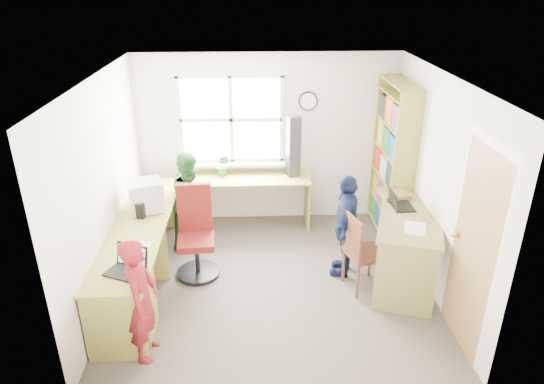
{
  "coord_description": "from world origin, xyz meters",
  "views": [
    {
      "loc": [
        -0.21,
        -4.79,
        3.33
      ],
      "look_at": [
        0.0,
        0.25,
        1.05
      ],
      "focal_mm": 32.0,
      "sensor_mm": 36.0,
      "label": 1
    }
  ],
  "objects_px": {
    "potted_plant": "(223,166)",
    "laptop_left": "(128,265)",
    "wooden_chair": "(360,250)",
    "laptop_right": "(398,203)",
    "person_navy": "(346,226)",
    "l_desk": "(154,264)",
    "person_red": "(141,300)",
    "cd_tower": "(293,146)",
    "person_green": "(191,200)",
    "bookshelf": "(392,164)",
    "crt_monitor": "(146,196)",
    "swivel_chair": "(196,237)",
    "right_desk": "(408,232)"
  },
  "relations": [
    {
      "from": "l_desk",
      "to": "cd_tower",
      "type": "height_order",
      "value": "cd_tower"
    },
    {
      "from": "laptop_right",
      "to": "person_navy",
      "type": "distance_m",
      "value": 0.66
    },
    {
      "from": "l_desk",
      "to": "person_navy",
      "type": "distance_m",
      "value": 2.23
    },
    {
      "from": "right_desk",
      "to": "laptop_left",
      "type": "xyz_separation_m",
      "value": [
        -2.97,
        -0.86,
        0.2
      ]
    },
    {
      "from": "person_green",
      "to": "laptop_right",
      "type": "bearing_deg",
      "value": -71.98
    },
    {
      "from": "wooden_chair",
      "to": "person_red",
      "type": "relative_size",
      "value": 0.75
    },
    {
      "from": "cd_tower",
      "to": "person_navy",
      "type": "bearing_deg",
      "value": -86.84
    },
    {
      "from": "bookshelf",
      "to": "person_red",
      "type": "bearing_deg",
      "value": -141.34
    },
    {
      "from": "right_desk",
      "to": "potted_plant",
      "type": "relative_size",
      "value": 5.0
    },
    {
      "from": "bookshelf",
      "to": "wooden_chair",
      "type": "relative_size",
      "value": 2.25
    },
    {
      "from": "cd_tower",
      "to": "potted_plant",
      "type": "bearing_deg",
      "value": 161.62
    },
    {
      "from": "potted_plant",
      "to": "person_navy",
      "type": "relative_size",
      "value": 0.25
    },
    {
      "from": "l_desk",
      "to": "swivel_chair",
      "type": "bearing_deg",
      "value": 53.24
    },
    {
      "from": "swivel_chair",
      "to": "wooden_chair",
      "type": "distance_m",
      "value": 1.92
    },
    {
      "from": "laptop_right",
      "to": "potted_plant",
      "type": "distance_m",
      "value": 2.44
    },
    {
      "from": "l_desk",
      "to": "right_desk",
      "type": "bearing_deg",
      "value": 6.21
    },
    {
      "from": "l_desk",
      "to": "swivel_chair",
      "type": "relative_size",
      "value": 2.67
    },
    {
      "from": "l_desk",
      "to": "laptop_left",
      "type": "relative_size",
      "value": 6.91
    },
    {
      "from": "potted_plant",
      "to": "laptop_left",
      "type": "bearing_deg",
      "value": -108.84
    },
    {
      "from": "person_green",
      "to": "laptop_left",
      "type": "bearing_deg",
      "value": -158.74
    },
    {
      "from": "wooden_chair",
      "to": "person_green",
      "type": "height_order",
      "value": "person_green"
    },
    {
      "from": "cd_tower",
      "to": "person_green",
      "type": "xyz_separation_m",
      "value": [
        -1.36,
        -0.54,
        -0.53
      ]
    },
    {
      "from": "wooden_chair",
      "to": "person_green",
      "type": "distance_m",
      "value": 2.28
    },
    {
      "from": "swivel_chair",
      "to": "potted_plant",
      "type": "distance_m",
      "value": 1.32
    },
    {
      "from": "crt_monitor",
      "to": "laptop_right",
      "type": "bearing_deg",
      "value": -22.55
    },
    {
      "from": "person_red",
      "to": "right_desk",
      "type": "bearing_deg",
      "value": -66.11
    },
    {
      "from": "laptop_left",
      "to": "potted_plant",
      "type": "xyz_separation_m",
      "value": [
        0.79,
        2.31,
        0.1
      ]
    },
    {
      "from": "wooden_chair",
      "to": "person_navy",
      "type": "xyz_separation_m",
      "value": [
        -0.11,
        0.34,
        0.13
      ]
    },
    {
      "from": "l_desk",
      "to": "person_red",
      "type": "bearing_deg",
      "value": -85.94
    },
    {
      "from": "laptop_left",
      "to": "laptop_right",
      "type": "height_order",
      "value": "laptop_right"
    },
    {
      "from": "bookshelf",
      "to": "crt_monitor",
      "type": "height_order",
      "value": "bookshelf"
    },
    {
      "from": "laptop_right",
      "to": "person_red",
      "type": "height_order",
      "value": "person_red"
    },
    {
      "from": "wooden_chair",
      "to": "laptop_right",
      "type": "distance_m",
      "value": 0.74
    },
    {
      "from": "swivel_chair",
      "to": "person_green",
      "type": "distance_m",
      "value": 0.71
    },
    {
      "from": "crt_monitor",
      "to": "potted_plant",
      "type": "bearing_deg",
      "value": 31.89
    },
    {
      "from": "bookshelf",
      "to": "crt_monitor",
      "type": "relative_size",
      "value": 4.5
    },
    {
      "from": "l_desk",
      "to": "wooden_chair",
      "type": "xyz_separation_m",
      "value": [
        2.28,
        0.13,
        0.05
      ]
    },
    {
      "from": "wooden_chair",
      "to": "laptop_right",
      "type": "bearing_deg",
      "value": 21.44
    },
    {
      "from": "laptop_right",
      "to": "potted_plant",
      "type": "bearing_deg",
      "value": 57.51
    },
    {
      "from": "wooden_chair",
      "to": "swivel_chair",
      "type": "bearing_deg",
      "value": 150.99
    },
    {
      "from": "person_navy",
      "to": "crt_monitor",
      "type": "bearing_deg",
      "value": -79.43
    },
    {
      "from": "potted_plant",
      "to": "person_green",
      "type": "relative_size",
      "value": 0.25
    },
    {
      "from": "right_desk",
      "to": "crt_monitor",
      "type": "relative_size",
      "value": 3.41
    },
    {
      "from": "person_green",
      "to": "cd_tower",
      "type": "bearing_deg",
      "value": -34.43
    },
    {
      "from": "l_desk",
      "to": "crt_monitor",
      "type": "bearing_deg",
      "value": 103.26
    },
    {
      "from": "cd_tower",
      "to": "person_red",
      "type": "relative_size",
      "value": 0.69
    },
    {
      "from": "bookshelf",
      "to": "potted_plant",
      "type": "xyz_separation_m",
      "value": [
        -2.28,
        0.29,
        -0.09
      ]
    },
    {
      "from": "bookshelf",
      "to": "laptop_right",
      "type": "xyz_separation_m",
      "value": [
        -0.18,
        -0.95,
        -0.11
      ]
    },
    {
      "from": "wooden_chair",
      "to": "laptop_left",
      "type": "xyz_separation_m",
      "value": [
        -2.39,
        -0.68,
        0.3
      ]
    },
    {
      "from": "wooden_chair",
      "to": "cd_tower",
      "type": "relative_size",
      "value": 1.09
    }
  ]
}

